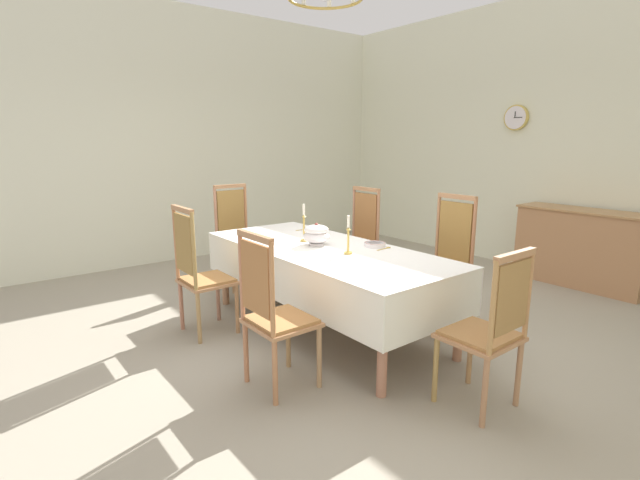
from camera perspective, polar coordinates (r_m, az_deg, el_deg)
ground at (r=4.42m, az=1.99°, el=-10.54°), size 6.54×6.64×0.04m
back_wall at (r=6.76m, az=25.02°, el=11.51°), size 6.54×0.08×3.48m
left_wall at (r=6.95m, az=-16.13°, el=12.15°), size 0.08×6.64×3.48m
dining_table at (r=4.12m, az=0.59°, el=-1.92°), size 2.48×1.04×0.76m
tablecloth at (r=4.12m, az=0.59°, el=-2.24°), size 2.50×1.06×0.38m
chair_south_a at (r=4.17m, az=-14.59°, el=-3.67°), size 0.44×0.42×1.15m
chair_north_a at (r=5.16m, az=4.62°, el=-0.15°), size 0.44×0.42×1.18m
chair_south_b at (r=3.17m, az=-5.80°, el=-8.63°), size 0.44×0.42×1.11m
chair_north_b at (r=4.39m, az=15.17°, el=-2.63°), size 0.44×0.42×1.21m
chair_head_west at (r=5.49m, az=-10.22°, el=0.47°), size 0.42×0.44×1.18m
chair_head_east at (r=3.11m, az=20.10°, el=-10.09°), size 0.42×0.44×1.06m
soup_tureen at (r=4.17m, az=-0.45°, el=0.71°), size 0.25×0.25×0.20m
candlestick_west at (r=4.31m, az=-1.99°, el=1.68°), size 0.07×0.07×0.35m
candlestick_east at (r=3.84m, az=3.49°, el=0.14°), size 0.07×0.07×0.33m
bowl_near_left at (r=4.16m, az=6.76°, el=-0.51°), size 0.19×0.19×0.04m
bowl_near_right at (r=4.81m, az=-1.12°, el=1.29°), size 0.17×0.17×0.03m
spoon_primary at (r=4.09m, az=8.23°, el=-0.97°), size 0.03×0.18×0.01m
spoon_secondary at (r=4.91m, az=-1.66°, el=1.36°), size 0.03×0.18×0.01m
sideboard at (r=6.24m, az=29.46°, el=-0.83°), size 1.44×0.48×0.90m
mounted_clock at (r=6.82m, az=22.97°, el=13.69°), size 0.33×0.06×0.33m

